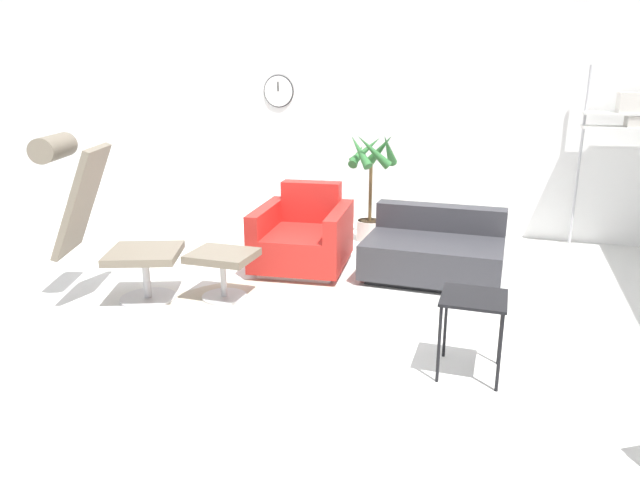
{
  "coord_description": "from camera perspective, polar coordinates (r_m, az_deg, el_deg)",
  "views": [
    {
      "loc": [
        1.62,
        -3.74,
        1.73
      ],
      "look_at": [
        0.33,
        0.14,
        0.55
      ],
      "focal_mm": 32.0,
      "sensor_mm": 36.0,
      "label": 1
    }
  ],
  "objects": [
    {
      "name": "ground_plane",
      "position": [
        4.43,
        -4.74,
        -6.97
      ],
      "size": [
        12.0,
        12.0,
        0.0
      ],
      "primitive_type": "plane",
      "color": "silver"
    },
    {
      "name": "ottoman",
      "position": [
        4.61,
        -9.71,
        -2.32
      ],
      "size": [
        0.5,
        0.42,
        0.39
      ],
      "color": "#BCBCC1",
      "rests_on": "ground_plane"
    },
    {
      "name": "side_table",
      "position": [
        3.48,
        15.08,
        -6.47
      ],
      "size": [
        0.37,
        0.37,
        0.49
      ],
      "color": "black",
      "rests_on": "ground_plane"
    },
    {
      "name": "wall_back",
      "position": [
        6.75,
        4.47,
        13.22
      ],
      "size": [
        12.0,
        0.09,
        2.8
      ],
      "color": "white",
      "rests_on": "ground_plane"
    },
    {
      "name": "round_rug",
      "position": [
        4.2,
        -5.67,
        -8.28
      ],
      "size": [
        1.91,
        1.91,
        0.01
      ],
      "color": "#BCB29E",
      "rests_on": "ground_plane"
    },
    {
      "name": "armchair_red",
      "position": [
        5.31,
        -1.64,
        0.13
      ],
      "size": [
        0.9,
        1.0,
        0.75
      ],
      "rotation": [
        0.0,
        0.0,
        3.25
      ],
      "color": "silver",
      "rests_on": "ground_plane"
    },
    {
      "name": "couch_low",
      "position": [
        5.17,
        11.36,
        -1.2
      ],
      "size": [
        1.19,
        0.9,
        0.59
      ],
      "rotation": [
        0.0,
        0.0,
        3.13
      ],
      "color": "black",
      "rests_on": "ground_plane"
    },
    {
      "name": "potted_plant",
      "position": [
        6.12,
        5.1,
        5.39
      ],
      "size": [
        0.53,
        0.55,
        1.19
      ],
      "color": "silver",
      "rests_on": "ground_plane"
    },
    {
      "name": "lounge_chair",
      "position": [
        4.69,
        -21.3,
        2.81
      ],
      "size": [
        1.07,
        0.81,
        1.31
      ],
      "rotation": [
        0.0,
        0.0,
        -1.2
      ],
      "color": "#BCBCC1",
      "rests_on": "ground_plane"
    }
  ]
}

